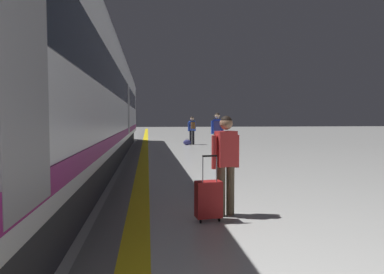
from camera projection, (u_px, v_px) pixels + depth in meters
safety_line_strip at (143, 170)px, 9.91m from camera, size 0.36×80.00×0.01m
tactile_edge_band at (131, 170)px, 9.87m from camera, size 0.60×80.00×0.01m
high_speed_train at (42, 73)px, 7.32m from camera, size 2.94×35.10×4.97m
passenger_near at (226, 158)px, 5.27m from camera, size 0.47×0.27×1.56m
suitcase_near at (208, 199)px, 5.00m from camera, size 0.40×0.28×0.99m
passenger_mid at (217, 129)px, 14.64m from camera, size 0.53×0.41×1.75m
suitcase_mid at (225, 145)px, 14.55m from camera, size 0.42×0.31×1.07m
passenger_far at (192, 128)px, 19.59m from camera, size 0.48×0.38×1.62m
duffel_bag_far at (187, 142)px, 19.27m from camera, size 0.44×0.26×0.36m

